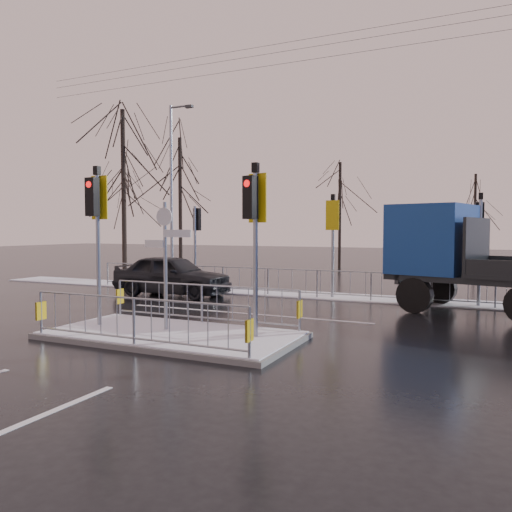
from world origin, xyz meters
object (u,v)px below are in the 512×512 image
at_px(traffic_island, 171,322).
at_px(flatbed_truck, 465,255).
at_px(street_lamp_left, 173,187).
at_px(car_far_lane, 172,275).

xyz_separation_m(traffic_island, flatbed_truck, (6.13, 6.97, 1.39)).
height_order(traffic_island, street_lamp_left, street_lamp_left).
height_order(traffic_island, car_far_lane, traffic_island).
xyz_separation_m(car_far_lane, flatbed_truck, (10.47, 0.60, 0.98)).
bearing_deg(flatbed_truck, traffic_island, -131.32).
bearing_deg(street_lamp_left, flatbed_truck, -11.36).
xyz_separation_m(flatbed_truck, street_lamp_left, (-12.54, 2.52, 2.71)).
xyz_separation_m(car_far_lane, street_lamp_left, (-2.07, 3.12, 3.70)).
bearing_deg(flatbed_truck, car_far_lane, -176.73).
height_order(traffic_island, flatbed_truck, traffic_island).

